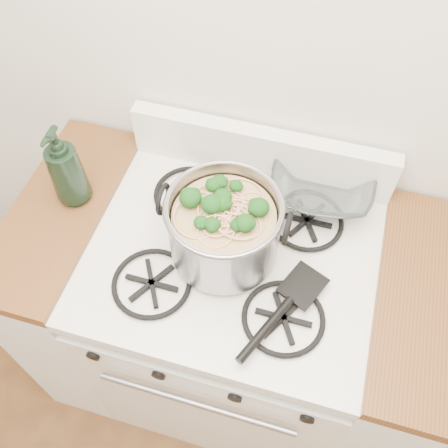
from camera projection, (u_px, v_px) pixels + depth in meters
The scene contains 6 objects.
gas_range at pixel (230, 325), 1.70m from camera, with size 0.76×0.66×0.92m.
counter_left at pixel (94, 284), 1.77m from camera, with size 0.25×0.65×0.92m.
stock_pot at pixel (224, 228), 1.23m from camera, with size 0.32×0.29×0.19m.
spatula at pixel (303, 284), 1.23m from camera, with size 0.29×0.31×0.02m, color black, non-canonical shape.
glass_bowl at pixel (321, 187), 1.40m from camera, with size 0.11×0.11×0.03m, color white.
bottle at pixel (65, 166), 1.30m from camera, with size 0.10×0.10×0.26m, color black.
Camera 1 is at (0.17, 0.59, 2.03)m, focal length 40.00 mm.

